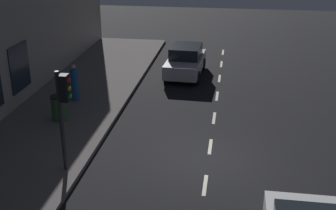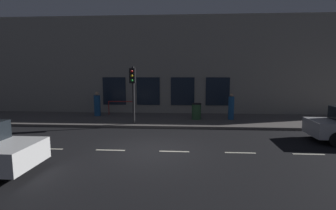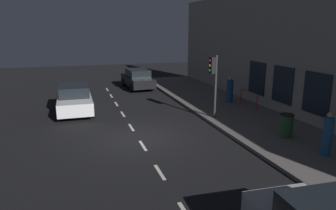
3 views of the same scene
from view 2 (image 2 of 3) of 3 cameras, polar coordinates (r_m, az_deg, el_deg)
The scene contains 9 objects.
ground_plane at distance 10.19m, azimuth -4.27°, elevation -10.47°, with size 60.00×60.00×0.00m, color black.
sidewalk at distance 16.20m, azimuth -1.21°, elevation -3.40°, with size 4.50×32.00×0.15m.
building_facade at distance 18.45m, azimuth -0.56°, elevation 8.87°, with size 0.65×32.00×7.17m.
lane_centre_line at distance 10.11m, azimuth 1.45°, elevation -10.59°, with size 0.12×27.20×0.01m.
traffic_light at distance 14.30m, azimuth -8.07°, elevation 4.73°, with size 0.48×0.32×3.32m.
pedestrian_0 at distance 17.84m, azimuth -15.92°, elevation 0.01°, with size 0.48×0.48×1.66m.
pedestrian_1 at distance 16.29m, azimuth 14.28°, elevation -0.57°, with size 0.41×0.41×1.66m.
trash_bin at distance 15.98m, azimuth 6.53°, elevation -1.43°, with size 0.62×0.62×1.03m.
red_railing at distance 17.81m, azimuth -10.67°, elevation 0.01°, with size 0.05×1.85×0.97m.
Camera 2 is at (-9.60, -1.37, 3.15)m, focal length 26.58 mm.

